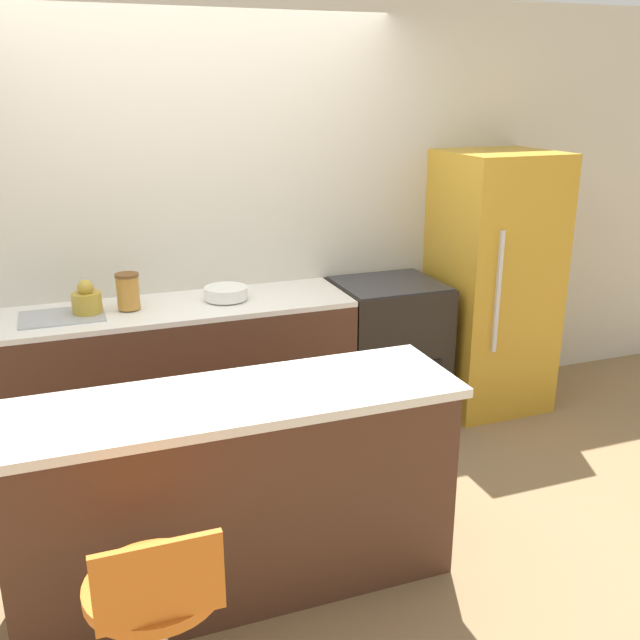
% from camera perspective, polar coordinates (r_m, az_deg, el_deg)
% --- Properties ---
extents(ground_plane, '(14.00, 14.00, 0.00)m').
position_cam_1_polar(ground_plane, '(4.21, -7.72, -11.60)').
color(ground_plane, '#8E704C').
extents(wall_back, '(8.00, 0.06, 2.60)m').
position_cam_1_polar(wall_back, '(4.36, -10.36, 7.56)').
color(wall_back, beige).
rests_on(wall_back, ground_plane).
extents(back_counter, '(2.38, 0.59, 0.91)m').
position_cam_1_polar(back_counter, '(4.25, -13.66, -4.95)').
color(back_counter, '#4C2D1E').
rests_on(back_counter, ground_plane).
extents(kitchen_island, '(1.89, 0.56, 0.90)m').
position_cam_1_polar(kitchen_island, '(3.11, -6.72, -13.56)').
color(kitchen_island, '#4C2D1E').
rests_on(kitchen_island, ground_plane).
extents(oven_range, '(0.66, 0.60, 0.91)m').
position_cam_1_polar(oven_range, '(4.64, 5.39, -2.44)').
color(oven_range, black).
rests_on(oven_range, ground_plane).
extents(refrigerator, '(0.68, 0.69, 1.70)m').
position_cam_1_polar(refrigerator, '(4.84, 13.59, 2.93)').
color(refrigerator, gold).
rests_on(refrigerator, ground_plane).
extents(stool_chair, '(0.44, 0.44, 0.86)m').
position_cam_1_polar(stool_chair, '(2.54, -12.79, -23.03)').
color(stool_chair, '#B7B7BC').
rests_on(stool_chair, ground_plane).
extents(kettle, '(0.16, 0.16, 0.19)m').
position_cam_1_polar(kettle, '(4.06, -18.17, 1.55)').
color(kettle, '#B29333').
rests_on(kettle, back_counter).
extents(mixing_bowl, '(0.25, 0.25, 0.07)m').
position_cam_1_polar(mixing_bowl, '(4.17, -7.54, 2.17)').
color(mixing_bowl, white).
rests_on(mixing_bowl, back_counter).
extents(canister_jar, '(0.13, 0.13, 0.20)m').
position_cam_1_polar(canister_jar, '(4.07, -15.11, 2.25)').
color(canister_jar, '#B77F33').
rests_on(canister_jar, back_counter).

